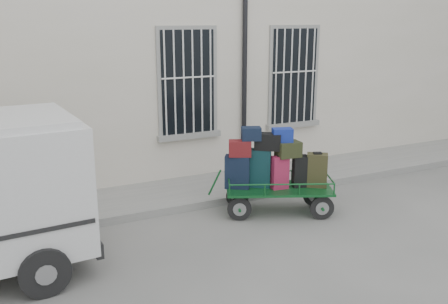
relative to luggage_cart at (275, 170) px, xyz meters
name	(u,v)px	position (x,y,z in m)	size (l,w,h in m)	color
ground	(274,227)	(-0.35, -0.60, -0.84)	(80.00, 80.00, 0.00)	#62625D
building	(165,42)	(-0.35, 4.90, 2.16)	(24.00, 5.15, 6.00)	beige
sidewalk	(220,187)	(-0.35, 1.60, -0.77)	(24.00, 1.70, 0.15)	gray
luggage_cart	(275,170)	(0.00, 0.00, 0.00)	(2.29, 1.61, 1.66)	black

